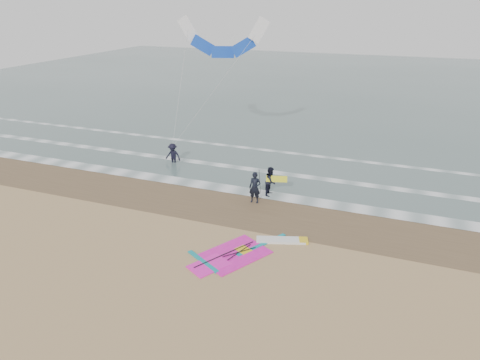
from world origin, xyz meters
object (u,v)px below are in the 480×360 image
at_px(person_walking, 271,181).
at_px(surf_kite, 222,41).
at_px(person_standing, 255,188).
at_px(person_wading, 173,151).
at_px(windsurf_rig, 248,251).

bearing_deg(person_walking, surf_kite, 46.83).
bearing_deg(person_standing, person_walking, 64.66).
distance_m(person_standing, person_walking, 1.51).
height_order(person_walking, surf_kite, surf_kite).
bearing_deg(surf_kite, person_standing, -55.46).
distance_m(person_walking, person_wading, 8.98).
bearing_deg(windsurf_rig, person_standing, 105.16).
height_order(person_walking, person_wading, person_wading).
bearing_deg(person_wading, person_walking, -18.33).
distance_m(windsurf_rig, person_standing, 5.61).
distance_m(windsurf_rig, person_wading, 13.47).
distance_m(person_wading, surf_kite, 8.78).
height_order(windsurf_rig, person_standing, person_standing).
relative_size(person_walking, person_wading, 0.98).
xyz_separation_m(person_standing, person_walking, (0.57, 1.40, -0.05)).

